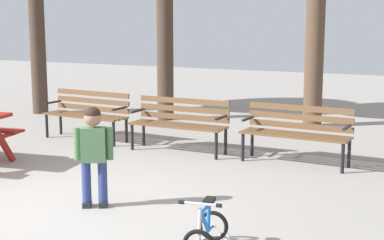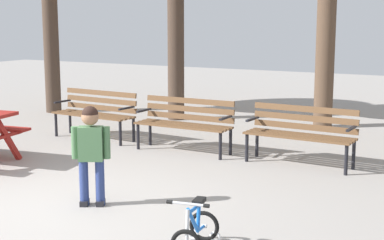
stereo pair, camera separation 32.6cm
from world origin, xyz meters
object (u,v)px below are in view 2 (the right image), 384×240
child_standing (91,147)px  park_bench_far_left (96,110)px  park_bench_left (186,120)px  park_bench_right (301,130)px  kids_bicycle (196,230)px

child_standing → park_bench_far_left: bearing=127.3°
park_bench_left → park_bench_right: bearing=1.9°
park_bench_left → park_bench_far_left: bearing=176.3°
park_bench_far_left → child_standing: child_standing is taller
child_standing → kids_bicycle: 1.84m
park_bench_right → park_bench_far_left: bearing=179.1°
park_bench_left → child_standing: (0.43, -2.93, 0.17)m
park_bench_far_left → kids_bicycle: bearing=-42.4°
park_bench_left → park_bench_right: 1.90m
park_bench_right → kids_bicycle: (0.20, -3.59, -0.31)m
park_bench_far_left → park_bench_left: same height
park_bench_left → kids_bicycle: (2.10, -3.53, -0.31)m
park_bench_left → park_bench_right: same height
park_bench_far_left → kids_bicycle: 5.42m
child_standing → kids_bicycle: bearing=-19.6°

